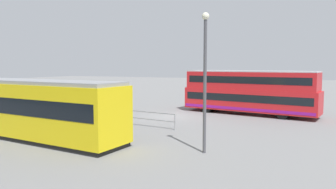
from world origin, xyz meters
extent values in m
plane|color=gray|center=(0.00, 0.00, 0.00)|extent=(160.00, 160.00, 0.00)
cube|color=red|center=(-5.63, -3.86, 1.29)|extent=(11.85, 4.45, 1.88)
cube|color=red|center=(-5.63, -3.86, 2.98)|extent=(11.49, 4.29, 1.50)
cube|color=black|center=(-5.63, -3.86, 1.51)|extent=(11.29, 4.38, 0.64)
cube|color=black|center=(-5.63, -3.86, 3.05)|extent=(10.93, 4.22, 0.60)
cube|color=#8C198C|center=(-5.63, -3.86, 0.60)|extent=(11.63, 4.45, 0.24)
cube|color=#B2B2B7|center=(-5.63, -3.86, 3.78)|extent=(11.49, 4.29, 0.10)
cylinder|color=black|center=(-2.09, -4.46, 0.50)|extent=(1.40, 2.63, 1.00)
cylinder|color=black|center=(-8.77, -3.33, 0.50)|extent=(1.40, 2.63, 1.00)
cube|color=yellow|center=(4.42, 10.85, 1.74)|extent=(13.12, 3.88, 2.99)
cube|color=black|center=(4.42, 10.85, 2.04)|extent=(12.61, 3.86, 0.90)
cube|color=gray|center=(4.42, 10.85, 3.34)|extent=(12.84, 3.64, 0.20)
cube|color=black|center=(4.42, 10.85, 0.12)|extent=(12.85, 3.72, 0.25)
cylinder|color=#33384C|center=(4.58, 5.67, 0.41)|extent=(0.14, 0.14, 0.82)
cylinder|color=#33384C|center=(4.51, 5.46, 0.41)|extent=(0.14, 0.14, 0.82)
cylinder|color=maroon|center=(4.54, 5.57, 1.14)|extent=(0.41, 0.41, 0.63)
sphere|color=#8C6647|center=(4.54, 5.57, 1.56)|extent=(0.22, 0.22, 0.22)
cube|color=gray|center=(1.18, 4.84, 1.05)|extent=(7.31, 0.92, 0.06)
cube|color=gray|center=(1.18, 4.84, 0.55)|extent=(7.31, 0.92, 0.06)
cylinder|color=gray|center=(-2.47, 5.27, 0.53)|extent=(0.07, 0.07, 1.05)
cylinder|color=gray|center=(1.18, 4.84, 0.53)|extent=(0.07, 0.07, 1.05)
cylinder|color=gray|center=(4.83, 4.40, 0.53)|extent=(0.07, 0.07, 1.05)
cylinder|color=slate|center=(4.66, 4.40, 1.25)|extent=(0.10, 0.10, 2.49)
cube|color=#D8D84C|center=(4.67, 4.44, 2.11)|extent=(0.94, 0.22, 0.56)
cylinder|color=#4C4C51|center=(-5.98, 9.78, 3.23)|extent=(0.16, 0.16, 6.46)
sphere|color=#F2EFCC|center=(-5.98, 9.78, 6.61)|extent=(0.36, 0.36, 0.36)
camera|label=1|loc=(-10.76, 24.63, 4.28)|focal=34.41mm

